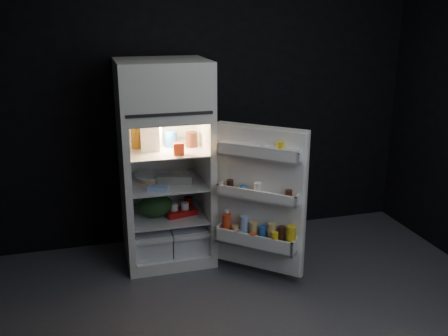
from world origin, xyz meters
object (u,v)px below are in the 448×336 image
object	(u,v)px
yogurt_tray	(181,212)
egg_carton	(175,179)
milk_jug	(152,136)
fridge_door	(260,203)
refrigerator	(165,155)

from	to	relation	value
yogurt_tray	egg_carton	bearing A→B (deg)	146.05
milk_jug	yogurt_tray	size ratio (longest dim) A/B	0.87
fridge_door	milk_jug	bearing A→B (deg)	142.10
milk_jug	yogurt_tray	bearing A→B (deg)	-2.24
milk_jug	egg_carton	distance (m)	0.43
refrigerator	yogurt_tray	world-z (taller)	refrigerator
refrigerator	yogurt_tray	distance (m)	0.53
refrigerator	milk_jug	distance (m)	0.22
refrigerator	milk_jug	size ratio (longest dim) A/B	7.42
milk_jug	yogurt_tray	world-z (taller)	milk_jug
fridge_door	yogurt_tray	bearing A→B (deg)	136.24
milk_jug	yogurt_tray	distance (m)	0.73
fridge_door	milk_jug	world-z (taller)	fridge_door
refrigerator	egg_carton	size ratio (longest dim) A/B	5.86
fridge_door	egg_carton	xyz separation A→B (m)	(-0.59, 0.54, 0.08)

